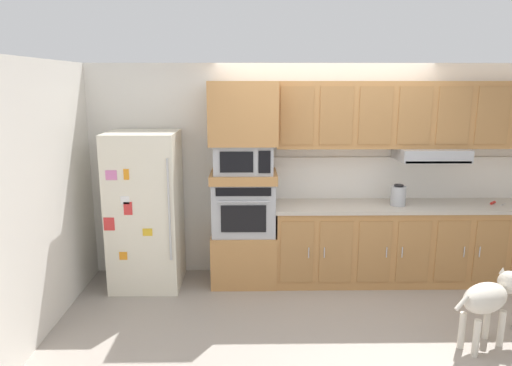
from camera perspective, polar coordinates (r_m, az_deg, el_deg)
ground_plane at (r=5.04m, az=9.46°, el=-15.00°), size 9.60×9.60×0.00m
back_kitchen_wall at (r=5.67m, az=7.95°, el=1.56°), size 6.20×0.12×2.50m
side_panel_left at (r=4.92m, az=-23.98°, el=-1.06°), size 0.12×7.10×2.50m
refrigerator at (r=5.40m, az=-13.32°, el=-3.23°), size 0.76×0.73×1.76m
oven_base_cabinet at (r=5.52m, az=-1.46°, el=-8.88°), size 0.74×0.62×0.60m
built_in_oven at (r=5.33m, az=-1.50°, el=-2.87°), size 0.70×0.62×0.60m
appliance_mid_shelf at (r=5.26m, az=-1.52°, el=0.82°), size 0.74×0.62×0.10m
microwave at (r=5.21m, az=-1.53°, el=3.07°), size 0.64×0.54×0.32m
appliance_upper_cabinet at (r=5.16m, az=-1.56°, el=8.57°), size 0.74×0.62×0.68m
lower_cabinet_run at (r=5.76m, az=17.65°, el=-7.09°), size 3.01×0.63×0.88m
countertop_slab at (r=5.63m, az=17.95°, el=-2.66°), size 3.05×0.64×0.04m
backsplash_panel at (r=5.84m, az=17.23°, el=0.63°), size 3.05×0.02×0.50m
upper_cabinet_with_hood at (r=5.59m, az=18.39°, el=7.65°), size 3.01×0.48×0.88m
screwdriver at (r=6.01m, az=27.02°, el=-2.17°), size 0.17×0.17×0.03m
electric_kettle at (r=5.52m, az=16.96°, el=-1.47°), size 0.17×0.17×0.24m
dog at (r=4.66m, az=26.67°, el=-12.37°), size 0.80×0.49×0.66m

